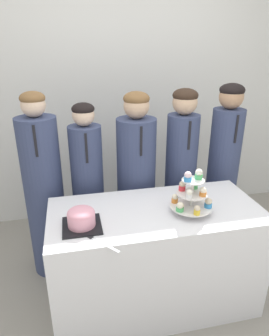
# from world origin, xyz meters

# --- Properties ---
(ground_plane) EXTENTS (16.00, 16.00, 0.00)m
(ground_plane) POSITION_xyz_m (0.00, 0.00, 0.00)
(ground_plane) COLOR gray
(wall_back) EXTENTS (9.00, 0.06, 2.70)m
(wall_back) POSITION_xyz_m (0.00, 1.71, 1.35)
(wall_back) COLOR silver
(wall_back) RESTS_ON ground_plane
(table) EXTENTS (1.38, 0.63, 0.76)m
(table) POSITION_xyz_m (0.00, 0.32, 0.38)
(table) COLOR white
(table) RESTS_ON ground_plane
(round_cake) EXTENTS (0.23, 0.23, 0.12)m
(round_cake) POSITION_xyz_m (-0.48, 0.22, 0.82)
(round_cake) COLOR black
(round_cake) RESTS_ON table
(cake_knife) EXTENTS (0.19, 0.23, 0.01)m
(cake_knife) POSITION_xyz_m (-0.43, 0.08, 0.76)
(cake_knife) COLOR silver
(cake_knife) RESTS_ON table
(cupcake_stand) EXTENTS (0.27, 0.27, 0.29)m
(cupcake_stand) POSITION_xyz_m (0.21, 0.25, 0.88)
(cupcake_stand) COLOR silver
(cupcake_stand) RESTS_ON table
(student_0) EXTENTS (0.29, 0.29, 1.46)m
(student_0) POSITION_xyz_m (-0.74, 0.85, 0.69)
(student_0) COLOR #384266
(student_0) RESTS_ON ground_plane
(student_1) EXTENTS (0.25, 0.25, 1.37)m
(student_1) POSITION_xyz_m (-0.40, 0.85, 0.66)
(student_1) COLOR #384266
(student_1) RESTS_ON ground_plane
(student_2) EXTENTS (0.31, 0.31, 1.44)m
(student_2) POSITION_xyz_m (-0.01, 0.85, 0.68)
(student_2) COLOR #384266
(student_2) RESTS_ON ground_plane
(student_3) EXTENTS (0.26, 0.26, 1.45)m
(student_3) POSITION_xyz_m (0.36, 0.85, 0.71)
(student_3) COLOR #384266
(student_3) RESTS_ON ground_plane
(student_4) EXTENTS (0.26, 0.26, 1.48)m
(student_4) POSITION_xyz_m (0.75, 0.85, 0.72)
(student_4) COLOR #384266
(student_4) RESTS_ON ground_plane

